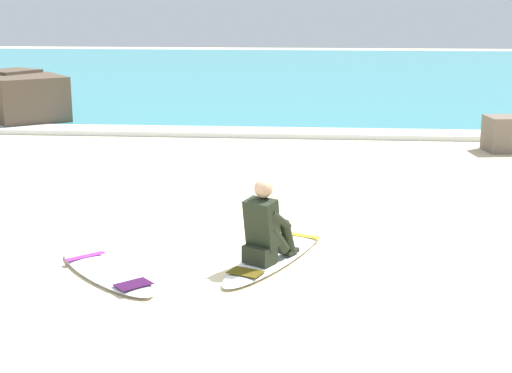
# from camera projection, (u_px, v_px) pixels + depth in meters

# --- Properties ---
(ground_plane) EXTENTS (80.00, 80.00, 0.00)m
(ground_plane) POSITION_uv_depth(u_px,v_px,m) (212.00, 272.00, 8.39)
(ground_plane) COLOR beige
(sea) EXTENTS (80.00, 28.00, 0.10)m
(sea) POSITION_uv_depth(u_px,v_px,m) (290.00, 74.00, 30.08)
(sea) COLOR teal
(sea) RESTS_ON ground
(breaking_foam) EXTENTS (80.00, 0.90, 0.11)m
(breaking_foam) POSITION_uv_depth(u_px,v_px,m) (266.00, 133.00, 16.83)
(breaking_foam) COLOR white
(breaking_foam) RESTS_ON ground
(surfboard_main) EXTENTS (1.43, 2.48, 0.08)m
(surfboard_main) POSITION_uv_depth(u_px,v_px,m) (277.00, 254.00, 8.86)
(surfboard_main) COLOR white
(surfboard_main) RESTS_ON ground
(surfer_seated) EXTENTS (0.64, 0.77, 0.95)m
(surfer_seated) POSITION_uv_depth(u_px,v_px,m) (266.00, 229.00, 8.47)
(surfer_seated) COLOR black
(surfer_seated) RESTS_ON surfboard_main
(surfboard_spare_near) EXTENTS (1.65, 1.72, 0.08)m
(surfboard_spare_near) POSITION_uv_depth(u_px,v_px,m) (107.00, 272.00, 8.28)
(surfboard_spare_near) COLOR silver
(surfboard_spare_near) RESTS_ON ground
(rock_outcrop_distant) EXTENTS (4.84, 3.19, 1.24)m
(rock_outcrop_distant) POSITION_uv_depth(u_px,v_px,m) (5.00, 101.00, 18.39)
(rock_outcrop_distant) COLOR #756656
(rock_outcrop_distant) RESTS_ON ground
(shoreline_rock) EXTENTS (0.80, 0.79, 0.70)m
(shoreline_rock) POSITION_uv_depth(u_px,v_px,m) (504.00, 134.00, 14.98)
(shoreline_rock) COLOR #756656
(shoreline_rock) RESTS_ON ground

